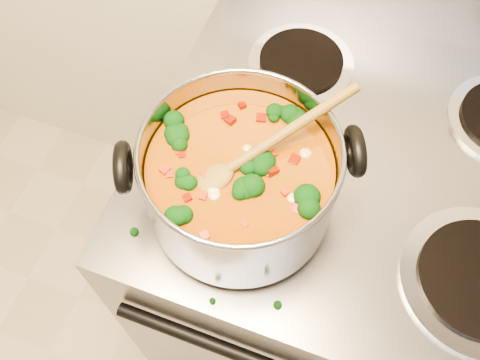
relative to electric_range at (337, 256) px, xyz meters
The scene contains 4 objects.
electric_range is the anchor object (origin of this frame).
stockpot 0.60m from the electric_range, 139.01° to the right, with size 0.34×0.29×0.17m.
wooden_spoon 0.64m from the electric_range, 139.63° to the right, with size 0.20×0.23×0.08m.
cooktop_crumbs 0.53m from the electric_range, 114.70° to the right, with size 0.27×0.31×0.01m.
Camera 1 is at (-0.08, 0.64, 1.70)m, focal length 40.00 mm.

